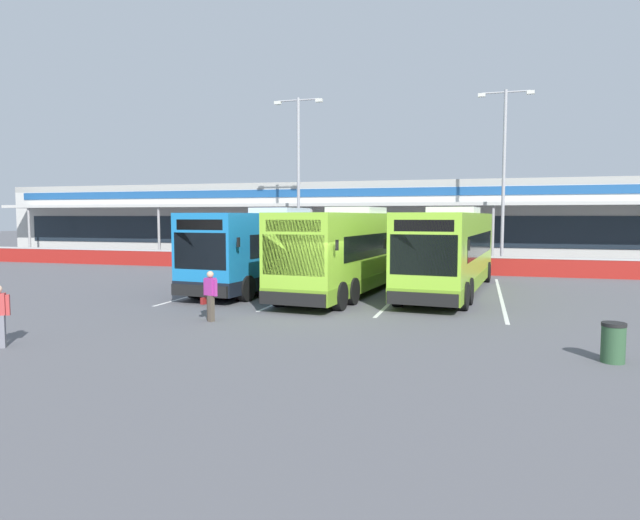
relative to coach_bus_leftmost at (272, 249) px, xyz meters
name	(u,v)px	position (x,y,z in m)	size (l,w,h in m)	color
ground_plane	(318,312)	(4.18, -6.32, -1.79)	(200.00, 200.00, 0.00)	#56565B
terminal_building	(411,221)	(4.18, 20.59, 1.23)	(70.00, 13.00, 6.00)	#B7B7B2
red_barrier_wall	(386,263)	(4.18, 8.18, -1.23)	(60.00, 0.40, 1.10)	maroon
coach_bus_leftmost	(272,249)	(0.00, 0.00, 0.00)	(3.91, 12.34, 3.78)	#1972B7
coach_bus_left_centre	(350,252)	(4.08, -1.02, 0.00)	(3.91, 12.34, 3.78)	#8CC633
coach_bus_centre	(450,252)	(8.33, 0.22, 0.00)	(3.91, 12.34, 3.78)	#8CC633
bay_stripe_far_west	(229,285)	(-2.12, -0.32, -1.78)	(0.14, 13.00, 0.01)	silver
bay_stripe_west	(311,289)	(2.08, -0.32, -1.78)	(0.14, 13.00, 0.01)	silver
bay_stripe_mid_west	(401,292)	(6.28, -0.32, -1.78)	(0.14, 13.00, 0.01)	silver
bay_stripe_centre	(500,296)	(10.48, -0.32, -1.78)	(0.14, 13.00, 0.01)	silver
pedestrian_with_handbag	(210,295)	(1.29, -8.83, -0.93)	(0.64, 0.46, 1.62)	#4C4238
lamp_post_west	(298,171)	(-1.87, 9.72, 4.50)	(3.24, 0.28, 11.00)	#9E9EA3
lamp_post_centre	(504,168)	(10.90, 11.03, 4.50)	(3.24, 0.28, 11.00)	#9E9EA3
litter_bin	(613,342)	(12.59, -10.83, -1.32)	(0.54, 0.54, 0.93)	#2D5133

